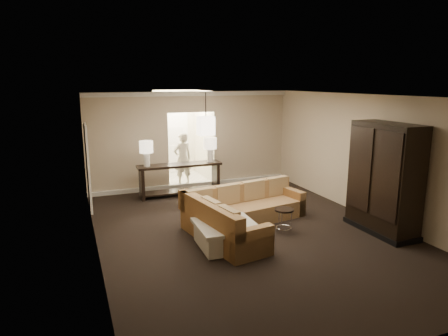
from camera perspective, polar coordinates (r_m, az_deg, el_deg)
name	(u,v)px	position (r m, az deg, el deg)	size (l,w,h in m)	color
ground	(249,232)	(8.44, 3.54, -9.14)	(8.00, 8.00, 0.00)	black
wall_back	(192,140)	(11.73, -4.64, 4.01)	(6.00, 0.04, 2.80)	#C4B294
wall_front	(403,238)	(4.87, 24.25, -9.08)	(6.00, 0.04, 2.80)	#C4B294
wall_left	(93,180)	(7.32, -18.15, -1.62)	(0.04, 8.00, 2.80)	#C4B294
wall_right	(369,157)	(9.68, 19.99, 1.54)	(0.04, 8.00, 2.80)	#C4B294
ceiling	(251,96)	(7.86, 3.81, 10.21)	(6.00, 8.00, 0.02)	white
crown_molding	(191,94)	(11.56, -4.68, 10.52)	(6.00, 0.10, 0.12)	silver
baseboard	(193,185)	(11.95, -4.45, -2.39)	(6.00, 0.10, 0.12)	silver
side_door	(88,168)	(10.13, -18.85, 0.05)	(0.05, 0.90, 2.10)	white
foyer	(180,137)	(13.02, -6.35, 4.36)	(1.44, 2.02, 2.80)	silver
sectional_sofa	(241,214)	(8.50, 2.42, -6.56)	(2.93, 2.60, 0.84)	brown
coffee_table	(226,234)	(7.69, 0.30, -9.46)	(1.15, 1.15, 0.47)	silver
console_table	(180,177)	(10.97, -6.32, -1.24)	(2.29, 0.54, 0.88)	black
armoire	(384,181)	(8.78, 21.89, -1.72)	(0.68, 1.58, 2.28)	black
drink_table	(284,215)	(8.42, 8.58, -6.71)	(0.40, 0.40, 0.50)	black
table_lamp_left	(146,149)	(10.63, -11.04, 2.61)	(0.35, 0.35, 0.68)	white
table_lamp_right	(210,146)	(11.06, -1.98, 3.21)	(0.35, 0.35, 0.68)	white
pendant_light	(206,126)	(10.43, -2.60, 6.07)	(0.38, 0.38, 1.09)	black
person	(183,156)	(12.04, -5.93, 1.70)	(0.64, 0.42, 1.76)	beige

